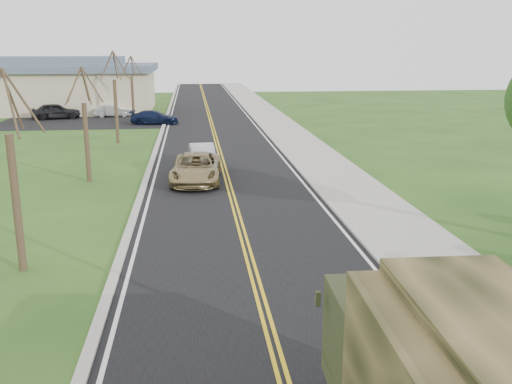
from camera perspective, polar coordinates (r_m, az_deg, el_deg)
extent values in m
cube|color=black|center=(47.56, -4.31, 6.26)|extent=(8.00, 120.00, 0.01)
cube|color=#9E998E|center=(47.88, 0.68, 6.42)|extent=(0.30, 120.00, 0.12)
cube|color=#9E998E|center=(48.13, 2.76, 6.43)|extent=(3.20, 120.00, 0.10)
cube|color=#9E998E|center=(47.59, -9.34, 6.17)|extent=(0.30, 120.00, 0.10)
cylinder|color=#38281C|center=(18.43, -22.84, -1.13)|extent=(0.24, 0.24, 4.20)
cylinder|color=#38281C|center=(17.91, -22.19, 8.39)|extent=(1.01, 0.33, 1.90)
cylinder|color=#38281C|center=(18.51, -23.11, 8.22)|extent=(0.13, 1.29, 1.74)
cylinder|color=#38281C|center=(17.45, -23.32, 8.15)|extent=(0.58, 0.90, 1.90)
cylinder|color=#38281C|center=(29.90, -16.56, 4.74)|extent=(0.24, 0.24, 3.96)
cylinder|color=#38281C|center=(29.63, -16.05, 10.26)|extent=(0.96, 0.32, 1.79)
cylinder|color=#38281C|center=(30.16, -16.70, 10.14)|extent=(0.12, 1.22, 1.65)
cylinder|color=#38281C|center=(29.84, -17.74, 10.17)|extent=(0.93, 0.41, 1.79)
cylinder|color=#38281C|center=(29.22, -17.82, 9.94)|extent=(0.75, 0.99, 1.67)
cylinder|color=#38281C|center=(29.17, -16.60, 10.17)|extent=(0.55, 0.85, 1.80)
cylinder|color=#38281C|center=(41.64, -13.80, 7.81)|extent=(0.24, 0.24, 4.44)
cylinder|color=#38281C|center=(41.49, -13.34, 12.25)|extent=(1.07, 0.35, 2.00)
cylinder|color=#38281C|center=(42.06, -13.90, 12.13)|extent=(0.13, 1.36, 1.84)
cylinder|color=#38281C|center=(41.67, -14.71, 12.18)|extent=(1.03, 0.46, 2.00)
cylinder|color=#38281C|center=(40.97, -14.73, 12.03)|extent=(0.83, 1.10, 1.87)
cylinder|color=#38281C|center=(40.95, -13.75, 12.21)|extent=(0.61, 0.95, 2.01)
cylinder|color=#38281C|center=(53.52, -12.22, 9.07)|extent=(0.24, 0.24, 4.08)
cylinder|color=#38281C|center=(53.43, -11.87, 12.24)|extent=(0.99, 0.33, 1.84)
cylinder|color=#38281C|center=(53.94, -12.29, 12.16)|extent=(0.13, 1.25, 1.69)
cylinder|color=#38281C|center=(53.57, -12.85, 12.20)|extent=(0.95, 0.42, 1.85)
cylinder|color=#38281C|center=(52.93, -12.85, 12.09)|extent=(0.77, 1.02, 1.72)
cylinder|color=#38281C|center=(52.92, -12.14, 12.21)|extent=(0.57, 0.88, 1.85)
cube|color=tan|center=(64.82, -19.41, 9.51)|extent=(20.00, 12.00, 4.20)
cube|color=#475466|center=(64.69, -19.59, 11.62)|extent=(21.00, 13.00, 0.70)
cube|color=#475466|center=(64.67, -19.64, 12.24)|extent=(14.00, 8.00, 0.90)
cube|color=black|center=(54.11, -15.29, 6.78)|extent=(18.00, 10.00, 0.02)
cube|color=#30371E|center=(10.02, 15.20, -13.84)|extent=(2.60, 2.09, 1.48)
cube|color=black|center=(10.73, 13.57, -10.51)|extent=(2.33, 0.16, 0.74)
imported|color=#958254|center=(28.86, -6.02, 2.38)|extent=(2.75, 5.34, 1.44)
imported|color=silver|center=(32.68, -5.38, 3.65)|extent=(1.63, 3.93, 1.27)
imported|color=black|center=(57.50, -19.38, 7.64)|extent=(4.74, 2.86, 1.51)
imported|color=#B7B7BC|center=(57.88, -14.08, 7.91)|extent=(3.76, 1.62, 1.20)
imported|color=black|center=(51.45, -10.12, 7.36)|extent=(4.33, 2.11, 1.21)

